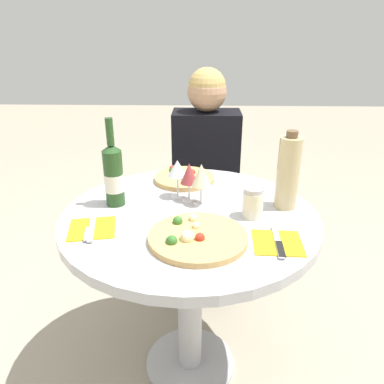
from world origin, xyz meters
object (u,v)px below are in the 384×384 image
Objects in this scene: chair_behind_diner at (205,196)px; tall_carafe at (288,173)px; pizza_large at (197,237)px; seated_diner at (206,190)px; wine_bottle at (114,175)px; dining_table at (190,246)px.

tall_carafe is (0.29, -0.76, 0.44)m from chair_behind_diner.
tall_carafe reaches higher than pizza_large.
chair_behind_diner is at bearing -90.00° from seated_diner.
tall_carafe is at bearing 110.78° from chair_behind_diner.
pizza_large is 0.42m from wine_bottle.
dining_table is 0.45m from tall_carafe.
seated_diner reaches higher than pizza_large.
seated_diner is 0.90m from pizza_large.
pizza_large is (-0.04, -0.87, 0.22)m from seated_diner.
dining_table is 0.39m from wine_bottle.
wine_bottle is at bearing 60.71° from seated_diner.
tall_carafe is at bearing 115.00° from seated_diner.
wine_bottle is (-0.31, 0.26, 0.11)m from pizza_large.
pizza_large is 0.43m from tall_carafe.
chair_behind_diner is 0.93m from tall_carafe.
chair_behind_diner is at bearing 65.49° from wine_bottle.
chair_behind_diner is (0.06, 0.82, -0.17)m from dining_table.
seated_diner is at bearing 60.71° from wine_bottle.
dining_table is 3.20× the size of tall_carafe.
dining_table is 1.00× the size of chair_behind_diner.
pizza_large is at bearing 88.01° from chair_behind_diner.
chair_behind_diner is 0.78× the size of seated_diner.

